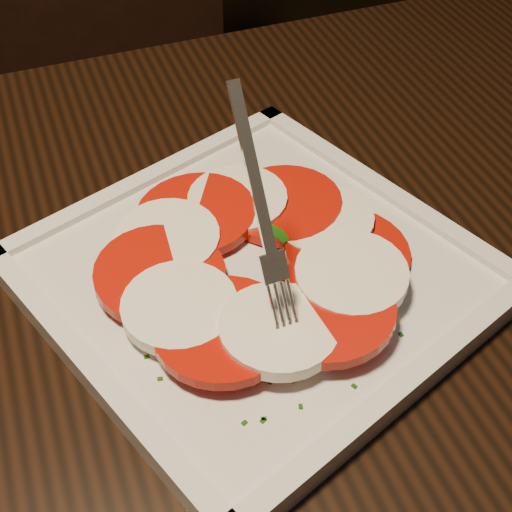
{
  "coord_description": "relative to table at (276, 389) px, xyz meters",
  "views": [
    {
      "loc": [
        0.1,
        -0.2,
        1.14
      ],
      "look_at": [
        0.25,
        0.13,
        0.78
      ],
      "focal_mm": 50.0,
      "sensor_mm": 36.0,
      "label": 1
    }
  ],
  "objects": [
    {
      "name": "table",
      "position": [
        0.0,
        0.0,
        0.0
      ],
      "size": [
        1.26,
        0.9,
        0.75
      ],
      "rotation": [
        0.0,
        0.0,
        -0.08
      ],
      "color": "black",
      "rests_on": "ground"
    },
    {
      "name": "chair",
      "position": [
        0.07,
        0.72,
        -0.12
      ],
      "size": [
        0.48,
        0.48,
        0.93
      ],
      "rotation": [
        0.0,
        0.0,
        -0.16
      ],
      "color": "black",
      "rests_on": "ground"
    },
    {
      "name": "plate",
      "position": [
        -0.0,
        0.03,
        0.11
      ],
      "size": [
        0.36,
        0.36,
        0.01
      ],
      "primitive_type": "cube",
      "rotation": [
        0.0,
        0.0,
        0.27
      ],
      "color": "silver",
      "rests_on": "table"
    },
    {
      "name": "caprese_salad",
      "position": [
        -0.0,
        0.03,
        0.12
      ],
      "size": [
        0.23,
        0.24,
        0.03
      ],
      "color": "#B90C04",
      "rests_on": "plate"
    },
    {
      "name": "fork",
      "position": [
        -0.02,
        0.01,
        0.2
      ],
      "size": [
        0.03,
        0.08,
        0.14
      ],
      "primitive_type": null,
      "rotation": [
        0.0,
        0.0,
        -0.01
      ],
      "color": "white",
      "rests_on": "caprese_salad"
    }
  ]
}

